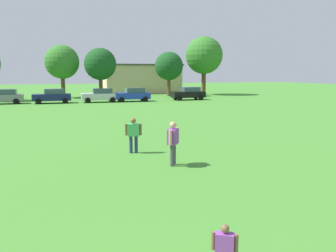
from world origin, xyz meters
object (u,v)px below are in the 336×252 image
parked_car_silver_2 (100,95)px  adult_bystander (173,140)px  child_kite_flyer (225,246)px  tree_center_right (100,64)px  bystander_near_trees (133,132)px  parked_car_black_4 (189,93)px  tree_far_right (204,55)px  parked_car_gray_0 (4,96)px  tree_center_left (62,62)px  parked_car_blue_3 (133,95)px  parked_car_navy_1 (53,96)px  tree_right (169,66)px

parked_car_silver_2 → adult_bystander: bearing=89.1°
child_kite_flyer → tree_center_right: bearing=117.0°
adult_bystander → bystander_near_trees: adult_bystander is taller
adult_bystander → parked_car_black_4: size_ratio=0.40×
tree_far_right → child_kite_flyer: bearing=-112.5°
parked_car_gray_0 → parked_car_black_4: size_ratio=1.00×
adult_bystander → tree_center_left: bearing=40.2°
child_kite_flyer → parked_car_black_4: (13.40, 37.56, 0.27)m
tree_center_right → parked_car_gray_0: bearing=-151.8°
child_kite_flyer → tree_center_right: tree_center_right is taller
adult_bystander → parked_car_black_4: adult_bystander is taller
parked_car_gray_0 → parked_car_blue_3: bearing=176.0°
parked_car_navy_1 → parked_car_black_4: same height
child_kite_flyer → tree_center_left: size_ratio=0.13×
tree_far_right → parked_car_navy_1: bearing=-157.8°
child_kite_flyer → tree_right: bearing=104.5°
child_kite_flyer → parked_car_navy_1: parked_car_navy_1 is taller
child_kite_flyer → parked_car_blue_3: size_ratio=0.23×
child_kite_flyer → parked_car_blue_3: parked_car_blue_3 is taller
child_kite_flyer → parked_car_gray_0: parked_car_gray_0 is taller
tree_center_left → parked_car_black_4: bearing=-29.5°
parked_car_navy_1 → parked_car_blue_3: 9.49m
child_kite_flyer → tree_center_left: 46.72m
adult_bystander → parked_car_black_4: 32.49m
parked_car_navy_1 → parked_car_blue_3: size_ratio=1.00×
adult_bystander → parked_car_blue_3: 30.23m
parked_car_silver_2 → tree_center_right: size_ratio=0.62×
adult_bystander → parked_car_silver_2: size_ratio=0.40×
adult_bystander → tree_center_left: 39.48m
adult_bystander → tree_center_right: bearing=32.6°
tree_center_right → tree_right: size_ratio=1.05×
parked_car_silver_2 → tree_right: size_ratio=0.64×
parked_car_navy_1 → parked_car_silver_2: bearing=178.0°
tree_far_right → adult_bystander: bearing=-114.5°
adult_bystander → bystander_near_trees: size_ratio=1.09×
parked_car_blue_3 → parked_car_silver_2: bearing=-1.5°
bystander_near_trees → parked_car_black_4: size_ratio=0.37×
parked_car_black_4 → bystander_near_trees: bearing=64.8°
tree_far_right → tree_center_right: bearing=-171.9°
child_kite_flyer → bystander_near_trees: bearing=118.3°
tree_center_right → parked_car_black_4: bearing=-33.4°
tree_center_right → parked_car_silver_2: bearing=-97.1°
bystander_near_trees → parked_car_blue_3: (5.51, 27.38, -0.08)m
parked_car_gray_0 → tree_center_left: (6.61, 8.17, 4.14)m
parked_car_navy_1 → tree_far_right: 25.47m
bystander_near_trees → parked_car_black_4: 30.59m
tree_far_right → tree_center_left: bearing=-178.7°
bystander_near_trees → parked_car_black_4: parked_car_black_4 is taller
bystander_near_trees → tree_center_left: bearing=-75.6°
parked_car_black_4 → parked_car_blue_3: bearing=2.3°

